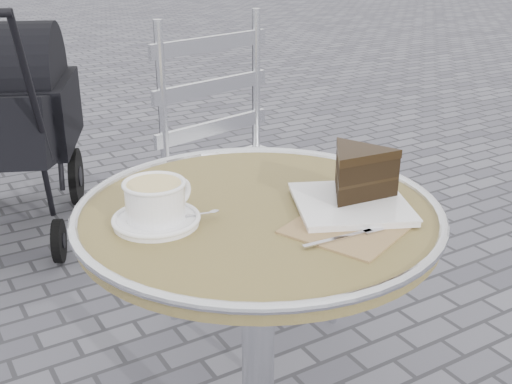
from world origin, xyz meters
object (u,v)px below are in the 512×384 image
baby_stroller (11,128)px  cake_plate_set (356,180)px  cafe_table (258,282)px  cappuccino_set (156,205)px  bistro_chair (230,140)px

baby_stroller → cake_plate_set: bearing=-56.9°
cafe_table → cake_plate_set: bearing=-23.9°
cappuccino_set → cake_plate_set: 0.39m
bistro_chair → baby_stroller: bearing=102.0°
cafe_table → cake_plate_set: cake_plate_set is taller
cafe_table → cappuccino_set: bearing=168.0°
bistro_chair → baby_stroller: 1.17m
cappuccino_set → baby_stroller: 1.77m
baby_stroller → cafe_table: bearing=-62.0°
cake_plate_set → bistro_chair: size_ratio=0.34×
cafe_table → bistro_chair: 0.79m
cafe_table → bistro_chair: bearing=65.3°
cake_plate_set → bistro_chair: 0.83m
cafe_table → cappuccino_set: (-0.19, 0.04, 0.20)m
cappuccino_set → cake_plate_set: cake_plate_set is taller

